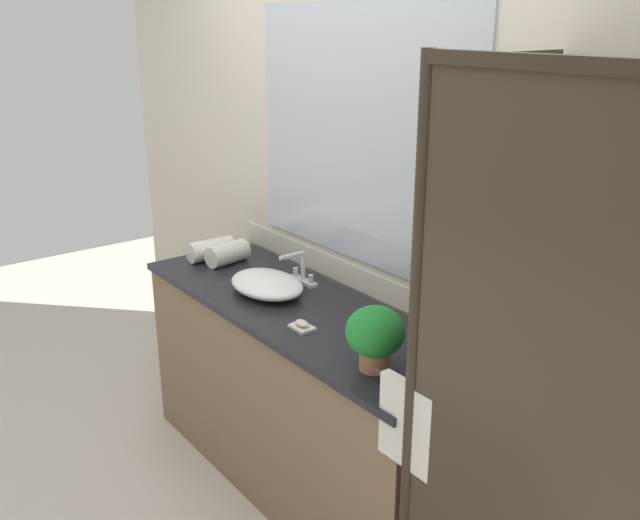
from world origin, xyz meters
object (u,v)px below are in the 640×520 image
object	(u,v)px
rolled_towel_middle	(228,253)
rolled_towel_near_edge	(210,249)
amenity_bottle_body_wash	(360,319)
sink_basin	(267,284)
faucet	(301,273)
amenity_bottle_lotion	(455,362)
potted_plant	(375,334)
soap_dish	(302,326)

from	to	relation	value
rolled_towel_middle	rolled_towel_near_edge	bearing A→B (deg)	-161.88
amenity_bottle_body_wash	rolled_towel_middle	distance (m)	0.98
sink_basin	rolled_towel_near_edge	bearing A→B (deg)	177.50
faucet	rolled_towel_middle	bearing A→B (deg)	-163.72
sink_basin	amenity_bottle_body_wash	distance (m)	0.54
amenity_bottle_lotion	potted_plant	bearing A→B (deg)	-132.58
faucet	rolled_towel_near_edge	size ratio (longest dim) A/B	0.74
faucet	rolled_towel_middle	world-z (taller)	faucet
soap_dish	rolled_towel_near_edge	size ratio (longest dim) A/B	0.43
sink_basin	soap_dish	bearing A→B (deg)	-13.89
sink_basin	rolled_towel_near_edge	xyz separation A→B (m)	(-0.56, 0.02, 0.01)
rolled_towel_middle	amenity_bottle_lotion	bearing A→B (deg)	2.12
potted_plant	rolled_towel_middle	size ratio (longest dim) A/B	1.11
faucet	potted_plant	xyz separation A→B (m)	(0.82, -0.28, 0.08)
amenity_bottle_lotion	rolled_towel_near_edge	xyz separation A→B (m)	(-1.57, -0.09, 0.01)
faucet	soap_dish	size ratio (longest dim) A/B	1.70
soap_dish	amenity_bottle_lotion	xyz separation A→B (m)	(0.61, 0.21, 0.03)
sink_basin	rolled_towel_near_edge	world-z (taller)	rolled_towel_near_edge
soap_dish	amenity_bottle_lotion	world-z (taller)	amenity_bottle_lotion
sink_basin	rolled_towel_middle	xyz separation A→B (m)	(-0.45, 0.06, 0.01)
amenity_bottle_lotion	amenity_bottle_body_wash	bearing A→B (deg)	-176.69
amenity_bottle_lotion	amenity_bottle_body_wash	xyz separation A→B (m)	(-0.48, -0.03, -0.00)
amenity_bottle_lotion	soap_dish	bearing A→B (deg)	-160.79
potted_plant	amenity_bottle_lotion	xyz separation A→B (m)	(0.19, 0.21, -0.10)
potted_plant	rolled_towel_middle	distance (m)	1.28
faucet	amenity_bottle_lotion	distance (m)	1.02
amenity_bottle_body_wash	rolled_towel_near_edge	size ratio (longest dim) A/B	0.35
soap_dish	rolled_towel_middle	xyz separation A→B (m)	(-0.85, 0.16, 0.04)
faucet	rolled_towel_near_edge	world-z (taller)	faucet
rolled_towel_near_edge	rolled_towel_middle	xyz separation A→B (m)	(0.11, 0.04, 0.00)
sink_basin	faucet	bearing A→B (deg)	90.00
amenity_bottle_body_wash	rolled_towel_near_edge	distance (m)	1.09
rolled_towel_middle	soap_dish	bearing A→B (deg)	-10.66
sink_basin	potted_plant	xyz separation A→B (m)	(0.82, -0.09, 0.09)
faucet	soap_dish	world-z (taller)	faucet
potted_plant	soap_dish	size ratio (longest dim) A/B	2.34
faucet	soap_dish	distance (m)	0.50
potted_plant	rolled_towel_near_edge	world-z (taller)	potted_plant
soap_dish	amenity_bottle_lotion	size ratio (longest dim) A/B	1.20
soap_dish	amenity_bottle_lotion	distance (m)	0.65
soap_dish	potted_plant	bearing A→B (deg)	0.92
amenity_bottle_body_wash	rolled_towel_middle	xyz separation A→B (m)	(-0.98, -0.03, 0.02)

